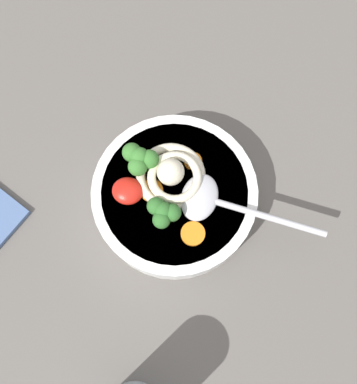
{
  "coord_description": "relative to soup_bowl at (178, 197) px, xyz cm",
  "views": [
    {
      "loc": [
        -0.49,
        -12.79,
        59.7
      ],
      "look_at": [
        -3.13,
        1.23,
        9.37
      ],
      "focal_mm": 40.13,
      "sensor_mm": 36.0,
      "label": 1
    }
  ],
  "objects": [
    {
      "name": "table_slab",
      "position": [
        3.13,
        -1.23,
        -4.77
      ],
      "size": [
        113.48,
        113.48,
        4.19
      ],
      "primitive_type": "cube",
      "color": "#5B5651",
      "rests_on": "ground"
    },
    {
      "name": "soup_bowl",
      "position": [
        0.0,
        0.0,
        0.0
      ],
      "size": [
        20.52,
        20.52,
        5.17
      ],
      "color": "white",
      "rests_on": "table_slab"
    },
    {
      "name": "noodle_pile",
      "position": [
        -0.63,
        1.57,
        3.68
      ],
      "size": [
        9.39,
        9.21,
        3.77
      ],
      "color": "beige",
      "rests_on": "soup_bowl"
    },
    {
      "name": "soup_spoon",
      "position": [
        4.95,
        -0.56,
        3.3
      ],
      "size": [
        17.47,
        6.46,
        1.6
      ],
      "rotation": [
        0.0,
        0.0,
        6.17
      ],
      "color": "#B7B7BC",
      "rests_on": "soup_bowl"
    },
    {
      "name": "chili_sauce_dollop",
      "position": [
        -5.48,
        -1.36,
        3.36
      ],
      "size": [
        3.81,
        3.43,
        1.72
      ],
      "primitive_type": "ellipsoid",
      "color": "red",
      "rests_on": "soup_bowl"
    },
    {
      "name": "broccoli_floret_front",
      "position": [
        -0.69,
        -3.3,
        4.56
      ],
      "size": [
        4.15,
        3.57,
        3.28
      ],
      "color": "#7A9E60",
      "rests_on": "soup_bowl"
    },
    {
      "name": "broccoli_floret_far",
      "position": [
        -4.7,
        2.55,
        4.77
      ],
      "size": [
        4.58,
        3.94,
        3.62
      ],
      "color": "#7A9E60",
      "rests_on": "soup_bowl"
    },
    {
      "name": "carrot_slice_near_spoon",
      "position": [
        3.0,
        -4.8,
        2.81
      ],
      "size": [
        2.89,
        2.89,
        0.62
      ],
      "primitive_type": "cylinder",
      "color": "orange",
      "rests_on": "soup_bowl"
    },
    {
      "name": "carrot_slice_rear",
      "position": [
        1.51,
        4.14,
        2.77
      ],
      "size": [
        2.27,
        2.27,
        0.55
      ],
      "primitive_type": "cylinder",
      "color": "orange",
      "rests_on": "soup_bowl"
    },
    {
      "name": "carrot_slice_center",
      "position": [
        -2.74,
        -0.52,
        2.8
      ],
      "size": [
        2.82,
        2.82,
        0.59
      ],
      "primitive_type": "cylinder",
      "color": "orange",
      "rests_on": "soup_bowl"
    }
  ]
}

